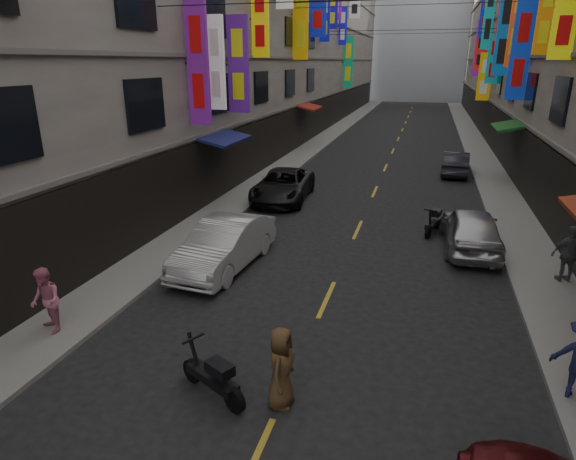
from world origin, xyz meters
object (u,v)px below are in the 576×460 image
Objects in this scene: car_left_mid at (225,244)px; pedestrian_lfar at (46,301)px; scooter_crossing at (213,377)px; scooter_far_right at (434,222)px; car_left_far at (283,185)px; car_right_mid at (471,229)px; pedestrian_crossing at (281,368)px; car_right_far at (456,163)px; pedestrian_rfar at (569,254)px.

car_left_mid is 5.46m from pedestrian_lfar.
car_left_mid reaches higher than scooter_crossing.
car_left_far is (-6.80, 2.89, 0.26)m from scooter_far_right.
pedestrian_crossing is (-3.98, -9.45, 0.06)m from car_right_mid.
pedestrian_lfar is (-9.93, -20.78, 0.26)m from car_right_far.
car_left_far is 14.33m from pedestrian_crossing.
scooter_crossing is 0.41× the size of car_right_far.
car_left_far is 3.13× the size of pedestrian_lfar.
pedestrian_lfar is 0.95× the size of pedestrian_rfar.
scooter_far_right is 0.38× the size of car_left_mid.
scooter_far_right is 0.35× the size of car_left_far.
car_left_mid is at bearing 54.19° from scooter_far_right.
car_right_mid reaches higher than scooter_crossing.
scooter_far_right is 1.88m from car_right_mid.
car_right_mid is at bearing -56.43° from pedestrian_rfar.
car_left_mid is 2.87× the size of pedestrian_crossing.
car_left_mid is (-6.34, -5.15, 0.32)m from scooter_far_right.
car_left_mid is at bearing 32.47° from pedestrian_crossing.
pedestrian_crossing reaches higher than car_left_far.
car_right_mid is at bearing 93.23° from car_right_far.
car_left_mid reaches higher than car_right_far.
car_right_mid reaches higher than scooter_far_right.
pedestrian_crossing reaches higher than car_right_far.
pedestrian_lfar is (-4.63, 0.96, 0.48)m from scooter_crossing.
scooter_far_right is at bearing -59.40° from pedestrian_rfar.
scooter_far_right is at bearing -26.63° from car_left_far.
pedestrian_lfar reaches higher than scooter_crossing.
car_left_far is at bearing 97.83° from car_left_mid.
car_left_far is 12.34m from pedestrian_rfar.
scooter_crossing is 10.97m from car_right_mid.
car_right_far is at bearing -9.90° from pedestrian_crossing.
pedestrian_crossing is (-6.46, -7.25, -0.15)m from pedestrian_rfar.
car_left_mid is 17.57m from car_right_far.
car_right_far is (0.00, 12.14, -0.08)m from car_right_mid.
car_left_mid is 8.41m from car_right_mid.
car_right_far is 2.51× the size of pedestrian_lfar.
scooter_far_right is at bearing 7.10° from scooter_crossing.
car_right_far is at bearing 13.81° from scooter_crossing.
car_right_far is at bearing 98.47° from pedestrian_lfar.
pedestrian_rfar is (10.02, 1.54, 0.20)m from car_left_mid.
car_right_mid is (5.30, 9.60, 0.31)m from scooter_crossing.
pedestrian_lfar is at bearing 38.52° from car_right_mid.
car_left_mid is at bearing -6.24° from pedestrian_rfar.
scooter_crossing is 0.38× the size of car_right_mid.
car_left_mid reaches higher than scooter_far_right.
pedestrian_lfar is (-1.93, -12.94, 0.22)m from car_left_far.
car_left_far reaches higher than scooter_crossing.
car_left_mid is at bearing 48.42° from scooter_crossing.
car_left_far is 1.25× the size of car_right_far.
car_left_mid is 10.14m from pedestrian_rfar.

